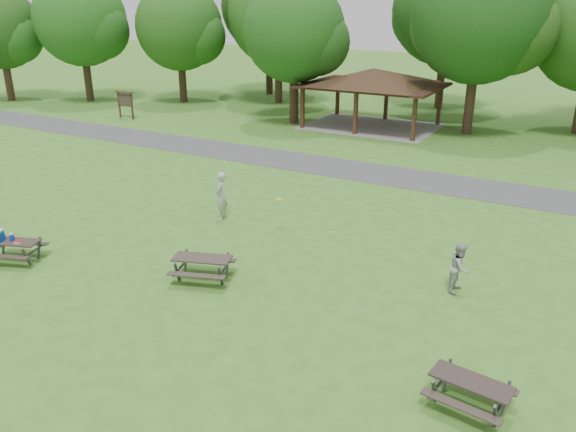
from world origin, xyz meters
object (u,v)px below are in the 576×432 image
Objects in this scene: picnic_table_middle at (202,263)px; frisbee_thrower at (221,196)px; picnic_table_near at (8,242)px; frisbee_catcher at (460,267)px.

frisbee_thrower is (-2.47, 4.38, 0.37)m from picnic_table_middle.
picnic_table_middle is 1.13× the size of frisbee_thrower.
picnic_table_middle is at bearing 18.05° from picnic_table_near.
picnic_table_near is at bearing -161.95° from picnic_table_middle.
frisbee_thrower is 9.37m from frisbee_catcher.
picnic_table_near is 1.35× the size of frisbee_catcher.
picnic_table_middle is 5.04m from frisbee_thrower.
frisbee_catcher is (6.81, 3.05, 0.19)m from picnic_table_middle.
frisbee_catcher is (12.97, 5.06, 0.08)m from picnic_table_near.
frisbee_thrower reaches higher than picnic_table_middle.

